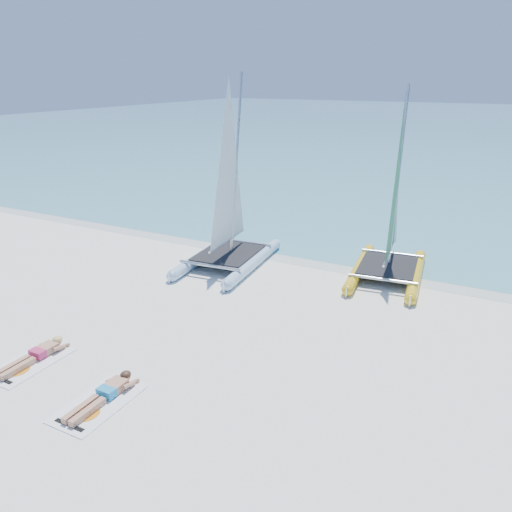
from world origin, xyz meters
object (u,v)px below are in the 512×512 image
Objects in this scene: towel_a at (30,363)px; catamaran_blue at (229,209)px; sunbather_a at (36,354)px; towel_b at (99,403)px; sunbather_b at (105,394)px; catamaran_yellow at (394,215)px.

catamaran_blue is at bearing 84.33° from towel_a.
towel_a is at bearing -100.61° from catamaran_blue.
catamaran_blue is 7.91m from towel_a.
towel_b is at bearing -13.48° from sunbather_a.
sunbather_b reaches higher than towel_b.
towel_a is 0.22m from sunbather_a.
towel_a is 1.07× the size of sunbather_a.
catamaran_yellow is at bearing 70.87° from towel_b.
towel_b is (2.46, -0.59, -0.11)m from sunbather_a.
towel_a is at bearing -128.32° from catamaran_yellow.
sunbather_b is (2.46, -0.40, 0.00)m from sunbather_a.
towel_b is 0.22m from sunbather_b.
towel_b is at bearing -115.49° from catamaran_yellow.
catamaran_yellow is 11.22m from towel_a.
towel_a is 2.47m from sunbather_b.
catamaran_blue reaches higher than towel_a.
sunbather_b is (-3.39, -9.58, -1.80)m from catamaran_yellow.
catamaran_blue is 5.38m from catamaran_yellow.
sunbather_b is (2.46, -0.21, 0.11)m from towel_a.
catamaran_yellow is at bearing 58.04° from towel_a.
sunbather_a is 1.00× the size of sunbather_b.
sunbather_a is (-0.76, -7.44, -1.81)m from catamaran_blue.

